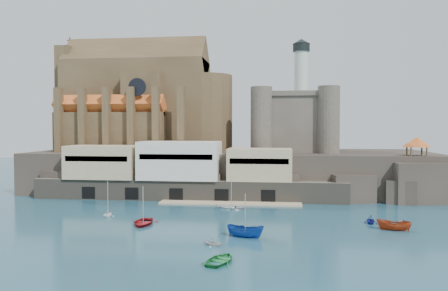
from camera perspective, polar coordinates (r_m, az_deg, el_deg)
ground at (r=75.76m, az=-2.18°, el=-9.92°), size 300.00×300.00×0.00m
promontory at (r=113.66m, az=0.84°, el=-3.32°), size 100.00×36.00×10.00m
quay at (r=99.15m, az=-5.92°, el=-3.49°), size 70.00×12.00×13.05m
church at (r=120.58m, az=-10.46°, el=5.15°), size 47.00×25.93×30.51m
castle_keep at (r=114.32m, az=9.09°, el=3.41°), size 21.20×21.20×29.30m
rock_outcrop at (r=104.21m, az=23.81°, el=-4.52°), size 14.50×10.50×8.70m
pavilion at (r=103.72m, az=23.86°, el=0.27°), size 6.40×6.40×5.40m
boat_0 at (r=74.86m, az=-10.50°, el=-10.10°), size 4.67×1.69×6.41m
boat_1 at (r=60.99m, az=-1.49°, el=-12.93°), size 2.19×2.78×2.81m
boat_2 at (r=65.53m, az=2.79°, el=-11.86°), size 2.76×2.72×5.78m
boat_3 at (r=53.97m, az=-0.45°, el=-14.97°), size 4.15×2.30×5.58m
boat_4 at (r=82.77m, az=-14.91°, el=-8.95°), size 2.55×1.59×2.92m
boat_5 at (r=74.55m, az=21.28°, el=-10.27°), size 2.34×2.30×5.24m
boat_6 at (r=87.67m, az=0.95°, el=-8.24°), size 1.70×4.15×5.65m
boat_7 at (r=78.50m, az=18.59°, el=-9.60°), size 3.00×2.10×3.22m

